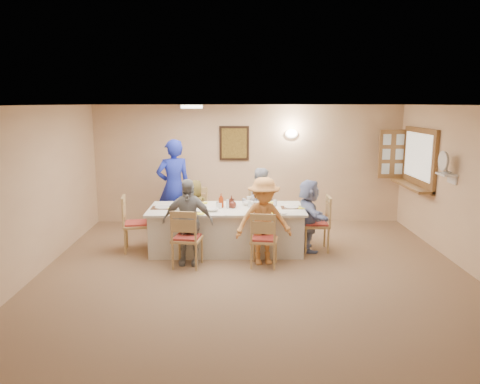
{
  "coord_description": "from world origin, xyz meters",
  "views": [
    {
      "loc": [
        -0.28,
        -6.37,
        2.53
      ],
      "look_at": [
        -0.2,
        1.4,
        1.05
      ],
      "focal_mm": 35.0,
      "sensor_mm": 36.0,
      "label": 1
    }
  ],
  "objects_px": {
    "chair_right_end": "(316,223)",
    "diner_front_left": "(188,222)",
    "chair_front_left": "(187,237)",
    "chair_left_end": "(137,223)",
    "condiment_ketchup": "(221,201)",
    "chair_front_right": "(264,238)",
    "chair_back_right": "(259,214)",
    "desk_fan": "(445,165)",
    "chair_back_left": "(196,213)",
    "caregiver": "(174,187)",
    "serving_hatch": "(419,158)",
    "diner_back_left": "(195,210)",
    "diner_back_right": "(259,204)",
    "diner_front_right": "(264,221)",
    "dining_table": "(227,229)",
    "diner_right_end": "(309,215)"
  },
  "relations": [
    {
      "from": "diner_back_right",
      "to": "diner_right_end",
      "type": "distance_m",
      "value": 1.07
    },
    {
      "from": "chair_front_right",
      "to": "chair_right_end",
      "type": "bearing_deg",
      "value": -131.03
    },
    {
      "from": "chair_front_right",
      "to": "desk_fan",
      "type": "bearing_deg",
      "value": -163.75
    },
    {
      "from": "diner_right_end",
      "to": "diner_back_right",
      "type": "bearing_deg",
      "value": 42.74
    },
    {
      "from": "diner_front_right",
      "to": "diner_front_left",
      "type": "bearing_deg",
      "value": 170.63
    },
    {
      "from": "chair_front_right",
      "to": "diner_front_left",
      "type": "xyz_separation_m",
      "value": [
        -1.2,
        0.12,
        0.24
      ]
    },
    {
      "from": "chair_front_left",
      "to": "condiment_ketchup",
      "type": "distance_m",
      "value": 1.05
    },
    {
      "from": "serving_hatch",
      "to": "chair_right_end",
      "type": "distance_m",
      "value": 2.51
    },
    {
      "from": "diner_back_left",
      "to": "diner_back_right",
      "type": "distance_m",
      "value": 1.21
    },
    {
      "from": "desk_fan",
      "to": "chair_left_end",
      "type": "distance_m",
      "value": 5.21
    },
    {
      "from": "chair_right_end",
      "to": "diner_back_right",
      "type": "relative_size",
      "value": 0.71
    },
    {
      "from": "diner_back_left",
      "to": "chair_right_end",
      "type": "bearing_deg",
      "value": 169.1
    },
    {
      "from": "diner_front_right",
      "to": "chair_front_right",
      "type": "bearing_deg",
      "value": -99.37
    },
    {
      "from": "chair_back_left",
      "to": "chair_right_end",
      "type": "xyz_separation_m",
      "value": [
        2.15,
        -0.8,
        0.01
      ]
    },
    {
      "from": "dining_table",
      "to": "chair_back_right",
      "type": "bearing_deg",
      "value": 53.13
    },
    {
      "from": "serving_hatch",
      "to": "caregiver",
      "type": "height_order",
      "value": "serving_hatch"
    },
    {
      "from": "serving_hatch",
      "to": "diner_back_right",
      "type": "distance_m",
      "value": 3.16
    },
    {
      "from": "chair_back_right",
      "to": "condiment_ketchup",
      "type": "xyz_separation_m",
      "value": [
        -0.69,
        -0.78,
        0.43
      ]
    },
    {
      "from": "diner_right_end",
      "to": "diner_front_left",
      "type": "bearing_deg",
      "value": 101.02
    },
    {
      "from": "dining_table",
      "to": "chair_front_right",
      "type": "distance_m",
      "value": 1.0
    },
    {
      "from": "diner_back_left",
      "to": "diner_right_end",
      "type": "distance_m",
      "value": 2.13
    },
    {
      "from": "chair_front_right",
      "to": "chair_back_right",
      "type": "bearing_deg",
      "value": -81.13
    },
    {
      "from": "chair_left_end",
      "to": "chair_right_end",
      "type": "xyz_separation_m",
      "value": [
        3.1,
        0.0,
        -0.01
      ]
    },
    {
      "from": "chair_right_end",
      "to": "condiment_ketchup",
      "type": "bearing_deg",
      "value": -88.99
    },
    {
      "from": "chair_back_left",
      "to": "caregiver",
      "type": "relative_size",
      "value": 0.51
    },
    {
      "from": "diner_front_right",
      "to": "chair_left_end",
      "type": "bearing_deg",
      "value": 153.08
    },
    {
      "from": "chair_back_left",
      "to": "chair_front_left",
      "type": "distance_m",
      "value": 1.6
    },
    {
      "from": "chair_front_left",
      "to": "chair_right_end",
      "type": "relative_size",
      "value": 0.97
    },
    {
      "from": "serving_hatch",
      "to": "chair_front_right",
      "type": "relative_size",
      "value": 1.68
    },
    {
      "from": "diner_front_left",
      "to": "diner_front_right",
      "type": "distance_m",
      "value": 1.2
    },
    {
      "from": "diner_right_end",
      "to": "diner_back_left",
      "type": "bearing_deg",
      "value": 63.81
    },
    {
      "from": "dining_table",
      "to": "diner_back_right",
      "type": "height_order",
      "value": "diner_back_right"
    },
    {
      "from": "serving_hatch",
      "to": "chair_right_end",
      "type": "relative_size",
      "value": 1.55
    },
    {
      "from": "dining_table",
      "to": "diner_front_left",
      "type": "relative_size",
      "value": 1.93
    },
    {
      "from": "chair_front_left",
      "to": "diner_front_right",
      "type": "height_order",
      "value": "diner_front_right"
    },
    {
      "from": "chair_back_left",
      "to": "condiment_ketchup",
      "type": "relative_size",
      "value": 3.82
    },
    {
      "from": "serving_hatch",
      "to": "diner_back_left",
      "type": "height_order",
      "value": "serving_hatch"
    },
    {
      "from": "chair_front_right",
      "to": "diner_back_left",
      "type": "height_order",
      "value": "diner_back_left"
    },
    {
      "from": "chair_back_left",
      "to": "chair_back_right",
      "type": "xyz_separation_m",
      "value": [
        1.2,
        0.0,
        -0.02
      ]
    },
    {
      "from": "chair_back_left",
      "to": "chair_front_right",
      "type": "distance_m",
      "value": 2.0
    },
    {
      "from": "diner_back_left",
      "to": "chair_back_right",
      "type": "bearing_deg",
      "value": -167.64
    },
    {
      "from": "desk_fan",
      "to": "chair_right_end",
      "type": "bearing_deg",
      "value": 168.03
    },
    {
      "from": "serving_hatch",
      "to": "chair_back_right",
      "type": "relative_size",
      "value": 1.67
    },
    {
      "from": "desk_fan",
      "to": "chair_left_end",
      "type": "xyz_separation_m",
      "value": [
        -5.08,
        0.42,
        -1.06
      ]
    },
    {
      "from": "chair_right_end",
      "to": "diner_front_left",
      "type": "relative_size",
      "value": 0.7
    },
    {
      "from": "chair_right_end",
      "to": "diner_front_left",
      "type": "xyz_separation_m",
      "value": [
        -2.15,
        -0.68,
        0.21
      ]
    },
    {
      "from": "desk_fan",
      "to": "chair_right_end",
      "type": "height_order",
      "value": "desk_fan"
    },
    {
      "from": "desk_fan",
      "to": "diner_back_right",
      "type": "relative_size",
      "value": 0.22
    },
    {
      "from": "diner_back_right",
      "to": "diner_back_left",
      "type": "bearing_deg",
      "value": 0.75
    },
    {
      "from": "chair_front_left",
      "to": "chair_left_end",
      "type": "distance_m",
      "value": 1.24
    }
  ]
}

